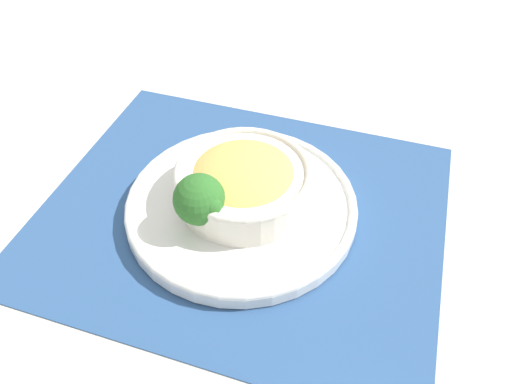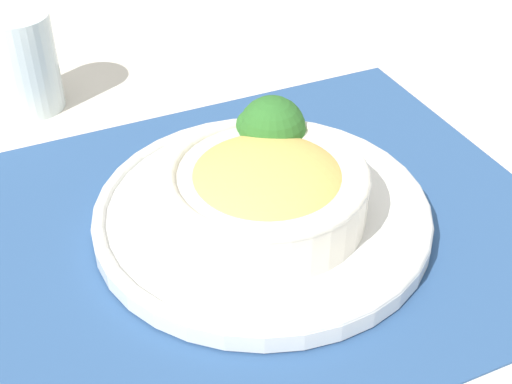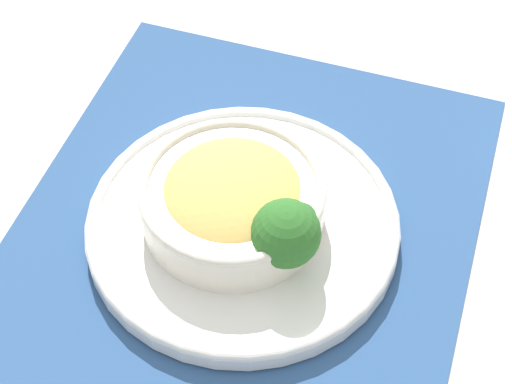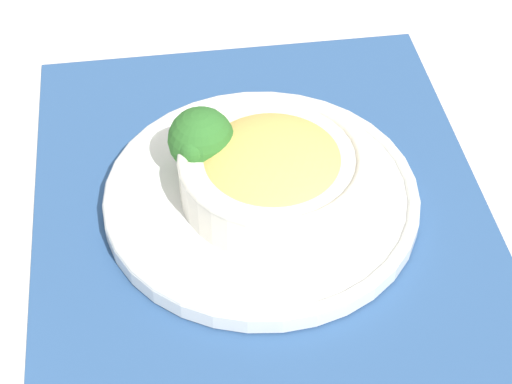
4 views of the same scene
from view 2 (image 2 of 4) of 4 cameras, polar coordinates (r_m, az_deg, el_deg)
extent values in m
plane|color=beige|center=(0.62, 0.49, -2.77)|extent=(4.00, 4.00, 0.00)
cube|color=#2D5184|center=(0.62, 0.49, -2.63)|extent=(0.51, 0.43, 0.00)
cylinder|color=white|center=(0.62, 0.50, -1.91)|extent=(0.29, 0.29, 0.02)
torus|color=white|center=(0.61, 0.50, -1.33)|extent=(0.29, 0.29, 0.01)
cylinder|color=silver|center=(0.59, 1.16, -0.15)|extent=(0.17, 0.17, 0.04)
torus|color=silver|center=(0.58, 1.19, 1.54)|extent=(0.17, 0.17, 0.01)
ellipsoid|color=#E0B75B|center=(0.59, 1.18, 0.68)|extent=(0.14, 0.14, 0.05)
cylinder|color=#84AD5B|center=(0.65, 1.24, 2.60)|extent=(0.02, 0.02, 0.02)
sphere|color=#2D6B28|center=(0.63, 1.28, 5.04)|extent=(0.06, 0.06, 0.06)
sphere|color=#2D6B28|center=(0.63, -0.38, 5.41)|extent=(0.03, 0.03, 0.03)
sphere|color=#2D6B28|center=(0.63, 2.77, 5.28)|extent=(0.02, 0.02, 0.02)
cylinder|color=orange|center=(0.63, -3.30, 0.31)|extent=(0.05, 0.05, 0.01)
cylinder|color=orange|center=(0.62, -3.75, -0.21)|extent=(0.05, 0.05, 0.01)
cylinder|color=silver|center=(0.81, -18.09, 9.82)|extent=(0.07, 0.07, 0.11)
cylinder|color=silver|center=(0.81, -17.83, 8.63)|extent=(0.06, 0.06, 0.06)
camera|label=1|loc=(0.84, -27.21, 38.93)|focal=35.00mm
camera|label=3|loc=(0.91, 35.04, 48.53)|focal=60.00mm
camera|label=4|loc=(0.64, -73.53, 31.76)|focal=60.00mm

